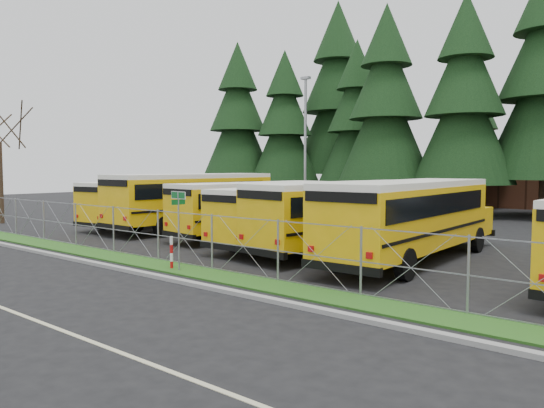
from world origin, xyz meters
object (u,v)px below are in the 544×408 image
Objects in this scene: light_standard at (305,141)px; bus_3 at (259,210)px; bus_5 at (352,217)px; striped_bollard at (171,253)px; bus_0 at (153,204)px; bus_4 at (295,216)px; street_sign at (179,214)px; bus_1 at (199,202)px; bus_6 at (413,221)px.

bus_3 is at bearing -65.82° from light_standard.
bus_5 is 8.10m from striped_bollard.
bus_0 reaches higher than bus_4.
street_sign is (0.57, -7.47, 0.66)m from bus_4.
bus_1 is at bearing -179.89° from bus_5.
bus_5 is at bearing 72.78° from street_sign.
bus_4 is 5.99m from bus_6.
striped_bollard is at bearing -42.39° from bus_0.
striped_bollard is at bearing -131.81° from bus_6.
bus_0 is 3.48m from bus_1.
bus_0 is 11.80m from bus_4.
bus_0 is 0.92× the size of bus_5.
bus_3 is 6.34m from bus_5.
bus_0 is 14.97m from street_sign.
bus_1 is at bearing 132.97° from striped_bollard.
street_sign is (-5.41, -7.06, 0.47)m from bus_6.
bus_3 is 1.04× the size of bus_4.
light_standard reaches higher than bus_4.
bus_4 is at bearing 90.54° from striped_bollard.
bus_1 is at bearing 3.36° from bus_0.
light_standard is at bearing 123.84° from bus_4.
bus_3 reaches higher than bus_4.
light_standard reaches higher than bus_0.
light_standard is at bearing 137.27° from bus_6.
bus_3 is 9.58m from street_sign.
bus_1 is 8.50m from bus_4.
striped_bollard is (11.83, -8.40, -0.79)m from bus_0.
street_sign is at bearing -41.53° from bus_0.
bus_4 is at bearing -11.91° from bus_0.
bus_1 is 4.42× the size of street_sign.
bus_6 reaches higher than bus_5.
bus_0 is 8.87× the size of striped_bollard.
bus_6 is 8.91m from street_sign.
striped_bollard is at bearing -45.77° from bus_1.
light_standard is at bearing 140.86° from bus_5.
light_standard is (0.28, 10.20, 3.88)m from bus_1.
bus_3 is at bearing 168.12° from bus_6.
bus_0 is at bearing 174.71° from bus_4.
striped_bollard is 0.12× the size of light_standard.
bus_1 reaches higher than striped_bollard.
street_sign is 2.34× the size of striped_bollard.
bus_6 is at bearing -4.29° from bus_4.
light_standard reaches higher than striped_bollard.
street_sign is 1.52m from striped_bollard.
bus_4 is at bearing -13.85° from bus_3.
bus_3 is 9.34m from striped_bollard.
bus_3 is 3.55m from bus_4.
bus_1 is 14.46m from bus_6.
bus_5 is 0.96× the size of bus_6.
street_sign is at bearing -129.05° from bus_6.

